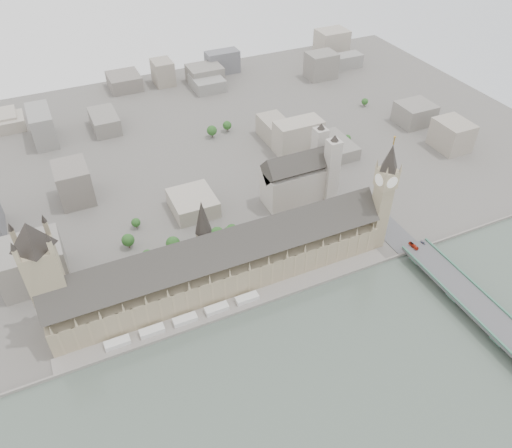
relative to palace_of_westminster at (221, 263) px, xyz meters
name	(u,v)px	position (x,y,z in m)	size (l,w,h in m)	color
ground	(232,300)	(0.00, -19.70, -22.71)	(900.00, 900.00, 0.00)	#595651
embankment_wall	(239,312)	(0.00, -34.70, -21.21)	(600.00, 1.50, 3.00)	gray
river_terrace	(235,305)	(0.00, -27.20, -21.71)	(270.00, 15.00, 2.00)	gray
terrace_tents	(185,320)	(-40.00, -26.70, -18.71)	(118.00, 7.00, 4.00)	silver
palace_of_westminster	(221,263)	(0.00, 0.00, 0.00)	(265.00, 40.73, 55.44)	gray
elizabeth_tower	(384,190)	(138.00, -11.70, 35.38)	(17.00, 17.00, 107.50)	gray
victoria_tower	(45,275)	(-122.00, 6.30, 32.50)	(30.00, 30.00, 100.00)	gray
central_tower	(203,227)	(-10.00, 6.30, 35.21)	(13.00, 13.00, 48.00)	tan
westminster_bridge	(475,307)	(162.00, -107.20, -17.58)	(25.00, 325.00, 10.25)	#474749
westminster_abbey	(300,177)	(110.92, 75.30, 2.38)	(68.00, 36.00, 64.00)	#A39B92
city_skyline_inland	(146,135)	(0.00, 225.30, -3.71)	(720.00, 360.00, 38.00)	gray
park_trees	(193,249)	(-10.00, 40.30, -15.21)	(110.00, 30.00, 15.00)	#1A4017
red_bus_north	(413,246)	(158.11, -37.87, -11.09)	(2.29, 9.80, 2.73)	red
car_approach	(423,243)	(168.67, -37.42, -11.78)	(1.90, 4.67, 1.36)	gray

